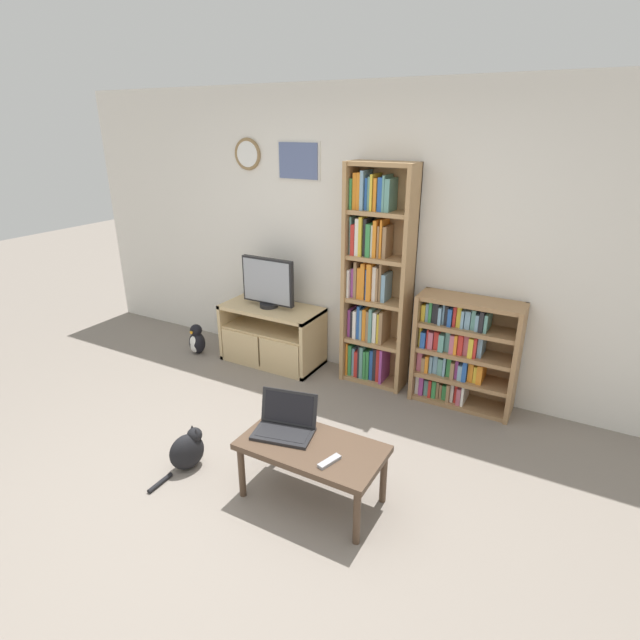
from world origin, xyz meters
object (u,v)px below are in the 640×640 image
at_px(television, 268,283).
at_px(cat, 188,450).
at_px(coffee_table, 312,451).
at_px(laptop, 286,423).
at_px(bookshelf_short, 459,351).
at_px(remote_near_laptop, 329,461).
at_px(penguin_figurine, 197,340).
at_px(bookshelf_tall, 374,282).
at_px(tv_stand, 271,335).

relative_size(television, cat, 1.18).
bearing_deg(coffee_table, laptop, 167.44).
distance_m(bookshelf_short, remote_near_laptop, 1.79).
bearing_deg(coffee_table, penguin_figurine, 148.72).
bearing_deg(television, cat, -74.61).
distance_m(coffee_table, penguin_figurine, 2.53).
distance_m(bookshelf_tall, coffee_table, 1.81).
relative_size(laptop, cat, 0.89).
height_order(bookshelf_short, penguin_figurine, bookshelf_short).
height_order(coffee_table, remote_near_laptop, remote_near_laptop).
xyz_separation_m(bookshelf_tall, bookshelf_short, (0.80, -0.02, -0.48)).
bearing_deg(tv_stand, remote_near_laptop, -46.86).
relative_size(coffee_table, penguin_figurine, 2.77).
distance_m(coffee_table, laptop, 0.25).
xyz_separation_m(laptop, remote_near_laptop, (0.40, -0.15, -0.05)).
relative_size(television, bookshelf_short, 0.59).
height_order(bookshelf_tall, penguin_figurine, bookshelf_tall).
relative_size(bookshelf_short, laptop, 2.24).
relative_size(bookshelf_tall, cat, 4.17).
bearing_deg(coffee_table, bookshelf_short, 74.07).
bearing_deg(penguin_figurine, bookshelf_tall, 11.42).
xyz_separation_m(tv_stand, laptop, (1.13, -1.48, 0.17)).
xyz_separation_m(bookshelf_tall, laptop, (0.11, -1.63, -0.49)).
height_order(television, bookshelf_short, television).
relative_size(tv_stand, laptop, 2.34).
bearing_deg(bookshelf_tall, remote_near_laptop, -74.12).
bearing_deg(coffee_table, tv_stand, 131.45).
bearing_deg(bookshelf_tall, bookshelf_short, -1.20).
relative_size(coffee_table, remote_near_laptop, 5.41).
xyz_separation_m(bookshelf_short, coffee_table, (-0.47, -1.66, -0.12)).
height_order(bookshelf_short, remote_near_laptop, bookshelf_short).
relative_size(tv_stand, television, 1.77).
height_order(cat, penguin_figurine, penguin_figurine).
bearing_deg(bookshelf_short, television, -176.15).
height_order(coffee_table, penguin_figurine, coffee_table).
bearing_deg(cat, coffee_table, 31.05).
height_order(television, laptop, television).
distance_m(television, remote_near_laptop, 2.30).
height_order(tv_stand, cat, tv_stand).
distance_m(television, cat, 1.88).
height_order(television, penguin_figurine, television).
bearing_deg(bookshelf_short, remote_near_laptop, -99.53).
relative_size(bookshelf_tall, penguin_figurine, 6.12).
bearing_deg(bookshelf_tall, coffee_table, -78.93).
height_order(tv_stand, coffee_table, tv_stand).
bearing_deg(remote_near_laptop, bookshelf_short, 97.78).
height_order(bookshelf_tall, cat, bookshelf_tall).
xyz_separation_m(television, laptop, (1.15, -1.49, -0.36)).
bearing_deg(laptop, remote_near_laptop, -33.29).
height_order(bookshelf_short, coffee_table, bookshelf_short).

